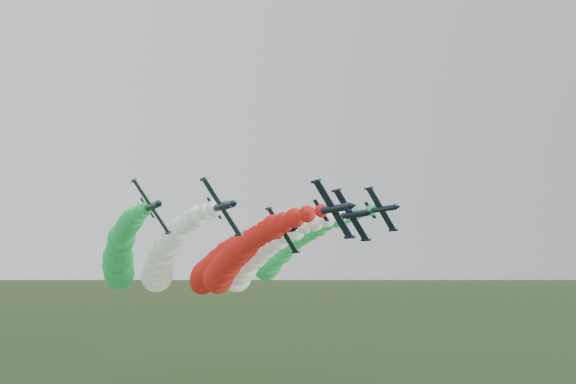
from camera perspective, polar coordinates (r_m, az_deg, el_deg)
name	(u,v)px	position (r m, az deg, el deg)	size (l,w,h in m)	color
jet_lead	(232,261)	(123.71, -5.70, -7.03)	(13.78, 77.30, 19.05)	black
jet_inner_left	(163,260)	(126.79, -12.61, -6.77)	(13.81, 77.34, 19.08)	black
jet_inner_right	(251,262)	(134.21, -3.79, -7.11)	(14.01, 77.54, 19.28)	black
jet_outer_left	(120,258)	(134.39, -16.72, -6.48)	(13.77, 77.29, 19.04)	black
jet_outer_right	(281,254)	(149.99, -0.69, -6.28)	(13.78, 77.31, 19.05)	black
jet_trail	(211,269)	(147.24, -7.78, -7.79)	(13.58, 77.11, 18.85)	black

